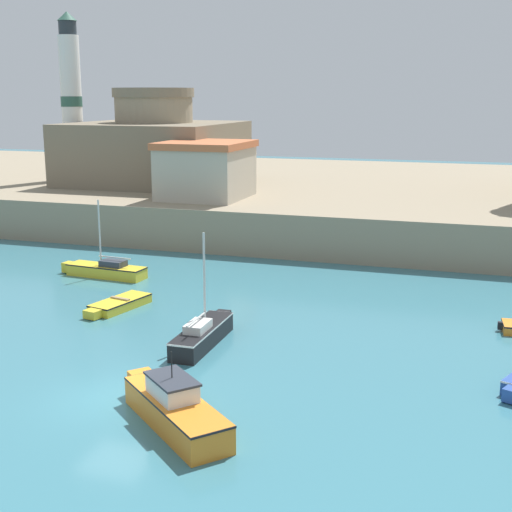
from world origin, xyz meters
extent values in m
plane|color=teal|center=(0.00, 0.00, 0.00)|extent=(200.00, 200.00, 0.00)
cube|color=gray|center=(0.00, 43.06, 1.50)|extent=(120.00, 40.00, 3.01)
cube|color=orange|center=(3.07, -1.38, 0.48)|extent=(5.00, 4.61, 0.97)
cube|color=orange|center=(0.81, 0.58, 0.48)|extent=(1.06, 1.08, 0.82)
cube|color=black|center=(3.07, -1.38, 0.93)|extent=(5.05, 4.66, 0.07)
cube|color=silver|center=(2.87, -1.20, 1.26)|extent=(2.15, 2.07, 0.59)
cube|color=#2D333D|center=(2.87, -1.20, 1.60)|extent=(2.31, 2.23, 0.08)
cylinder|color=black|center=(2.87, -1.20, 2.09)|extent=(0.04, 0.04, 0.90)
cube|color=black|center=(13.25, 12.17, 0.27)|extent=(0.22, 0.22, 0.36)
cube|color=yellow|center=(-9.08, 15.42, 0.35)|extent=(4.99, 1.71, 0.70)
cube|color=yellow|center=(-11.81, 15.65, 0.35)|extent=(0.65, 0.77, 0.60)
cube|color=black|center=(-9.08, 15.42, 0.66)|extent=(5.04, 1.73, 0.07)
cylinder|color=silver|center=(-9.44, 15.45, 2.67)|extent=(0.10, 0.10, 3.94)
cylinder|color=silver|center=(-8.47, 15.37, 1.25)|extent=(2.20, 0.26, 0.08)
cube|color=#333842|center=(-8.59, 15.38, 0.88)|extent=(1.54, 1.04, 0.36)
cube|color=black|center=(0.90, 6.13, 0.42)|extent=(1.22, 4.83, 0.83)
cube|color=black|center=(0.87, 8.80, 0.42)|extent=(0.65, 0.53, 0.71)
cube|color=white|center=(0.90, 6.13, 0.79)|extent=(1.24, 4.88, 0.07)
cylinder|color=silver|center=(0.90, 6.49, 2.89)|extent=(0.10, 0.10, 4.11)
cylinder|color=silver|center=(0.91, 5.53, 1.38)|extent=(0.11, 2.17, 0.08)
cube|color=silver|center=(0.91, 5.65, 1.01)|extent=(0.83, 1.45, 0.36)
cube|color=yellow|center=(-5.17, 9.93, 0.24)|extent=(2.08, 3.63, 0.48)
cube|color=yellow|center=(-5.61, 7.97, 0.24)|extent=(0.86, 0.76, 0.41)
cube|color=black|center=(-5.17, 9.93, 0.44)|extent=(2.10, 3.67, 0.07)
cube|color=#997F5B|center=(-5.17, 9.93, 0.52)|extent=(1.17, 0.45, 0.08)
cube|color=#796C57|center=(-16.00, 36.59, 5.63)|extent=(13.55, 13.55, 5.25)
cylinder|color=gray|center=(-16.00, 36.59, 6.72)|extent=(6.78, 6.78, 7.42)
cylinder|color=#796C57|center=(-16.00, 36.59, 10.83)|extent=(7.12, 7.12, 0.80)
cylinder|color=silver|center=(-24.00, 36.25, 9.41)|extent=(1.84, 1.84, 12.80)
cylinder|color=#2D5647|center=(-24.00, 36.25, 10.05)|extent=(1.90, 1.90, 0.90)
cylinder|color=#262D33|center=(-24.00, 36.25, 16.40)|extent=(1.57, 1.57, 1.20)
cone|color=#2D5647|center=(-24.00, 36.25, 17.40)|extent=(1.75, 1.75, 0.80)
cube|color=#BCB29E|center=(-8.00, 28.80, 4.88)|extent=(5.86, 6.55, 3.74)
cube|color=#C1663D|center=(-8.00, 28.80, 7.00)|extent=(6.16, 6.87, 0.50)
camera|label=1|loc=(12.26, -21.10, 10.68)|focal=50.00mm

